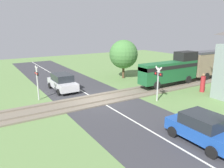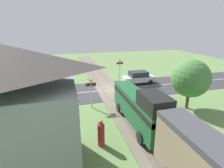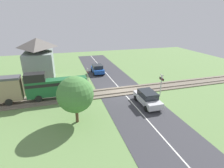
# 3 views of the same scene
# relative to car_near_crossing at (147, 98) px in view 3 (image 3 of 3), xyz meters

# --- Properties ---
(ground_plane) EXTENTS (60.00, 60.00, 0.00)m
(ground_plane) POSITION_rel_car_near_crossing_xyz_m (4.31, 1.44, -0.82)
(ground_plane) COLOR #66894C
(road_surface) EXTENTS (48.00, 6.40, 0.02)m
(road_surface) POSITION_rel_car_near_crossing_xyz_m (4.31, 1.44, -0.81)
(road_surface) COLOR #38383D
(road_surface) RESTS_ON ground_plane
(track_bed) EXTENTS (2.80, 48.00, 0.24)m
(track_bed) POSITION_rel_car_near_crossing_xyz_m (4.31, 1.44, -0.75)
(track_bed) COLOR #756B5B
(track_bed) RESTS_ON ground_plane
(car_near_crossing) EXTENTS (4.14, 1.85, 1.59)m
(car_near_crossing) POSITION_rel_car_near_crossing_xyz_m (0.00, 0.00, 0.00)
(car_near_crossing) COLOR silver
(car_near_crossing) RESTS_ON ground_plane
(car_far_side) EXTENTS (3.65, 1.92, 1.54)m
(car_far_side) POSITION_rel_car_near_crossing_xyz_m (13.12, 2.88, -0.03)
(car_far_side) COLOR #1E4CA8
(car_far_side) RESTS_ON ground_plane
(crossing_signal_west_approach) EXTENTS (0.90, 0.18, 2.85)m
(crossing_signal_west_approach) POSITION_rel_car_near_crossing_xyz_m (1.65, -2.63, 1.02)
(crossing_signal_west_approach) COLOR #B7B7B7
(crossing_signal_west_approach) RESTS_ON ground_plane
(crossing_signal_east_approach) EXTENTS (0.90, 0.18, 2.85)m
(crossing_signal_east_approach) POSITION_rel_car_near_crossing_xyz_m (6.98, 5.51, 1.02)
(crossing_signal_east_approach) COLOR #B7B7B7
(crossing_signal_east_approach) RESTS_ON ground_plane
(station_building) EXTENTS (6.54, 4.14, 6.49)m
(station_building) POSITION_rel_car_near_crossing_xyz_m (11.72, 11.90, 2.34)
(station_building) COLOR gray
(station_building) RESTS_ON ground_plane
(pedestrian_by_station) EXTENTS (0.43, 0.43, 1.74)m
(pedestrian_by_station) POSITION_rel_car_near_crossing_xyz_m (7.27, 10.89, -0.03)
(pedestrian_by_station) COLOR #B2282D
(pedestrian_by_station) RESTS_ON ground_plane
(tree_by_station) EXTENTS (1.95, 1.95, 4.10)m
(tree_by_station) POSITION_rel_car_near_crossing_xyz_m (17.25, 11.39, 2.09)
(tree_by_station) COLOR brown
(tree_by_station) RESTS_ON ground_plane
(tree_roadside_hedge) EXTENTS (3.28, 3.28, 4.46)m
(tree_roadside_hedge) POSITION_rel_car_near_crossing_xyz_m (-1.30, 7.89, 1.99)
(tree_roadside_hedge) COLOR brown
(tree_roadside_hedge) RESTS_ON ground_plane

